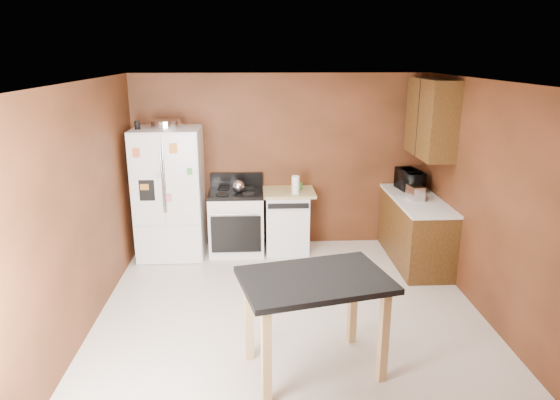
{
  "coord_description": "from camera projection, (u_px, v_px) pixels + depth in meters",
  "views": [
    {
      "loc": [
        -0.36,
        -4.84,
        2.77
      ],
      "look_at": [
        -0.07,
        0.85,
        1.08
      ],
      "focal_mm": 32.0,
      "sensor_mm": 36.0,
      "label": 1
    }
  ],
  "objects": [
    {
      "name": "paper_towel",
      "position": [
        296.0,
        185.0,
        6.88
      ],
      "size": [
        0.12,
        0.12,
        0.25
      ],
      "primitive_type": "cylinder",
      "rotation": [
        0.0,
        0.0,
        -0.07
      ],
      "color": "white",
      "rests_on": "dishwasher"
    },
    {
      "name": "ceiling",
      "position": [
        292.0,
        82.0,
        4.72
      ],
      "size": [
        4.5,
        4.5,
        0.0
      ],
      "primitive_type": "plane",
      "rotation": [
        3.14,
        0.0,
        0.0
      ],
      "color": "white",
      "rests_on": "ground"
    },
    {
      "name": "green_canister",
      "position": [
        299.0,
        186.0,
        7.09
      ],
      "size": [
        0.1,
        0.1,
        0.1
      ],
      "primitive_type": "cylinder",
      "rotation": [
        0.0,
        0.0,
        0.06
      ],
      "color": "green",
      "rests_on": "dishwasher"
    },
    {
      "name": "floor",
      "position": [
        291.0,
        317.0,
        5.44
      ],
      "size": [
        4.5,
        4.5,
        0.0
      ],
      "primitive_type": "plane",
      "color": "silver",
      "rests_on": "ground"
    },
    {
      "name": "microwave",
      "position": [
        410.0,
        181.0,
        7.02
      ],
      "size": [
        0.4,
        0.52,
        0.26
      ],
      "primitive_type": "imported",
      "rotation": [
        0.0,
        0.0,
        1.74
      ],
      "color": "black",
      "rests_on": "right_cabinets"
    },
    {
      "name": "dishwasher",
      "position": [
        287.0,
        220.0,
        7.18
      ],
      "size": [
        0.78,
        0.63,
        0.89
      ],
      "color": "white",
      "rests_on": "ground"
    },
    {
      "name": "wall_left",
      "position": [
        82.0,
        211.0,
        4.98
      ],
      "size": [
        0.0,
        4.5,
        4.5
      ],
      "primitive_type": "plane",
      "rotation": [
        1.57,
        0.0,
        1.57
      ],
      "color": "brown",
      "rests_on": "ground"
    },
    {
      "name": "wall_front",
      "position": [
        319.0,
        322.0,
        2.93
      ],
      "size": [
        4.2,
        0.0,
        4.2
      ],
      "primitive_type": "plane",
      "rotation": [
        -1.57,
        0.0,
        0.0
      ],
      "color": "brown",
      "rests_on": "ground"
    },
    {
      "name": "pen_cup",
      "position": [
        137.0,
        125.0,
        6.53
      ],
      "size": [
        0.07,
        0.07,
        0.11
      ],
      "primitive_type": "cylinder",
      "color": "black",
      "rests_on": "refrigerator"
    },
    {
      "name": "roasting_pan",
      "position": [
        166.0,
        124.0,
        6.66
      ],
      "size": [
        0.41,
        0.41,
        0.1
      ],
      "primitive_type": "cylinder",
      "color": "silver",
      "rests_on": "refrigerator"
    },
    {
      "name": "wall_right",
      "position": [
        493.0,
        205.0,
        5.18
      ],
      "size": [
        0.0,
        4.5,
        4.5
      ],
      "primitive_type": "plane",
      "rotation": [
        1.57,
        0.0,
        -1.57
      ],
      "color": "brown",
      "rests_on": "ground"
    },
    {
      "name": "toaster",
      "position": [
        415.0,
        193.0,
        6.57
      ],
      "size": [
        0.19,
        0.28,
        0.19
      ],
      "primitive_type": "cube",
      "rotation": [
        0.0,
        0.0,
        0.15
      ],
      "color": "silver",
      "rests_on": "right_cabinets"
    },
    {
      "name": "island",
      "position": [
        315.0,
        292.0,
        4.33
      ],
      "size": [
        1.42,
        1.11,
        0.91
      ],
      "color": "black",
      "rests_on": "ground"
    },
    {
      "name": "gas_range",
      "position": [
        237.0,
        221.0,
        7.12
      ],
      "size": [
        0.76,
        0.68,
        1.1
      ],
      "color": "white",
      "rests_on": "ground"
    },
    {
      "name": "kettle",
      "position": [
        238.0,
        186.0,
        6.91
      ],
      "size": [
        0.17,
        0.17,
        0.17
      ],
      "primitive_type": "sphere",
      "color": "silver",
      "rests_on": "gas_range"
    },
    {
      "name": "right_cabinets",
      "position": [
        420.0,
        197.0,
        6.68
      ],
      "size": [
        0.63,
        1.58,
        2.45
      ],
      "color": "brown",
      "rests_on": "ground"
    },
    {
      "name": "wall_back",
      "position": [
        280.0,
        161.0,
        7.23
      ],
      "size": [
        4.2,
        0.0,
        4.2
      ],
      "primitive_type": "plane",
      "rotation": [
        1.57,
        0.0,
        0.0
      ],
      "color": "brown",
      "rests_on": "ground"
    },
    {
      "name": "refrigerator",
      "position": [
        170.0,
        193.0,
        6.89
      ],
      "size": [
        0.9,
        0.8,
        1.8
      ],
      "color": "white",
      "rests_on": "ground"
    }
  ]
}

